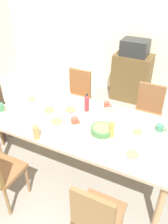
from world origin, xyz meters
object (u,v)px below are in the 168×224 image
(cup_1, at_px, (160,128))
(plate_1, at_px, (71,110))
(plate_2, at_px, (31,100))
(plate_3, at_px, (133,155))
(plate_5, at_px, (49,111))
(cup_0, at_px, (107,105))
(cup_3, at_px, (0,107))
(bottle_2, at_px, (36,131))
(bottle_0, at_px, (112,128))
(bowl_0, at_px, (102,129))
(microwave, at_px, (135,47))
(chair_0, at_px, (147,111))
(chair_5, at_px, (77,94))
(plate_4, at_px, (137,133))
(chair_3, at_px, (96,216))
(cup_2, at_px, (75,120))
(dining_table, at_px, (84,126))
(bowl_1, at_px, (109,112))
(bottle_3, at_px, (68,96))
(plate_0, at_px, (57,122))
(side_cabinet, at_px, (131,78))
(bottle_1, at_px, (87,103))

(cup_1, bearing_deg, plate_1, -174.60)
(plate_2, bearing_deg, plate_3, -15.74)
(plate_5, distance_m, cup_0, 0.76)
(cup_3, bearing_deg, cup_0, 29.48)
(plate_2, relative_size, bottle_2, 1.08)
(cup_0, bearing_deg, bottle_0, -63.61)
(bowl_0, xyz_separation_m, microwave, (-0.27, 2.15, 0.27))
(plate_1, bearing_deg, chair_0, 43.15)
(bowl_0, relative_size, cup_0, 2.34)
(chair_5, distance_m, plate_3, 1.78)
(plate_4, bearing_deg, cup_1, 39.12)
(chair_3, distance_m, bottle_0, 0.91)
(chair_5, height_order, cup_1, chair_5)
(cup_2, relative_size, microwave, 0.25)
(dining_table, bearing_deg, plate_5, 178.35)
(plate_2, bearing_deg, chair_5, 68.55)
(plate_4, xyz_separation_m, bowl_1, (-0.43, 0.22, 0.03))
(chair_5, bearing_deg, chair_0, 0.00)
(chair_3, height_order, bottle_3, bottle_3)
(plate_4, distance_m, bottle_2, 1.12)
(cup_1, bearing_deg, plate_0, -160.61)
(dining_table, distance_m, bottle_0, 0.43)
(plate_3, relative_size, cup_2, 1.91)
(plate_5, relative_size, microwave, 0.52)
(bowl_1, relative_size, side_cabinet, 0.18)
(chair_5, distance_m, bottle_0, 1.45)
(plate_1, distance_m, bottle_2, 0.64)
(bowl_1, height_order, bottle_2, bottle_2)
(chair_5, xyz_separation_m, bottle_2, (0.25, -1.42, 0.31))
(bowl_1, relative_size, cup_2, 1.36)
(plate_1, height_order, plate_5, same)
(dining_table, distance_m, plate_0, 0.34)
(bottle_2, bearing_deg, plate_4, 30.40)
(chair_0, relative_size, microwave, 1.88)
(plate_2, relative_size, microwave, 0.45)
(microwave, bearing_deg, bowl_0, -82.94)
(chair_5, distance_m, bottle_1, 0.90)
(cup_0, bearing_deg, chair_0, 46.60)
(bowl_1, height_order, side_cabinet, side_cabinet)
(microwave, bearing_deg, chair_3, -79.10)
(cup_1, relative_size, bottle_2, 0.60)
(plate_4, relative_size, microwave, 0.43)
(cup_3, xyz_separation_m, microwave, (1.09, 2.31, 0.27))
(side_cabinet, bearing_deg, chair_0, -63.19)
(bottle_2, bearing_deg, plate_1, 83.65)
(bottle_0, height_order, bottle_3, bottle_0)
(plate_5, xyz_separation_m, bottle_2, (0.17, -0.51, 0.08))
(plate_4, distance_m, bottle_3, 1.08)
(plate_3, height_order, bottle_0, bottle_0)
(cup_3, bearing_deg, plate_4, 10.25)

